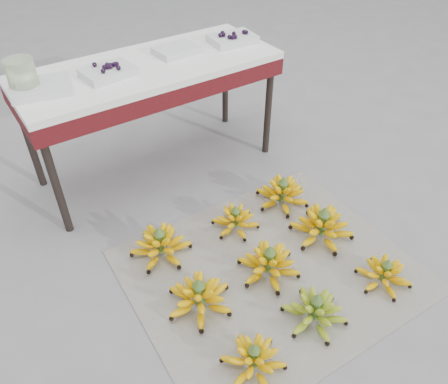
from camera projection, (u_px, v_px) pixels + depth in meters
ground at (283, 266)px, 2.06m from camera, size 60.00×60.00×0.00m
newspaper_mat at (271, 271)px, 2.03m from camera, size 1.29×1.10×0.01m
bunch_front_left at (253, 359)px, 1.63m from camera, size 0.31×0.31×0.15m
bunch_front_center at (315, 311)px, 1.79m from camera, size 0.28×0.28×0.16m
bunch_front_right at (384, 274)px, 1.95m from camera, size 0.30×0.30×0.15m
bunch_mid_left at (199, 297)px, 1.84m from camera, size 0.35×0.35×0.17m
bunch_mid_center at (269, 263)px, 1.98m from camera, size 0.30×0.30×0.17m
bunch_mid_right at (322, 226)px, 2.16m from camera, size 0.34×0.34×0.19m
bunch_back_left at (161, 245)px, 2.07m from camera, size 0.38×0.38×0.18m
bunch_back_center at (235, 220)px, 2.22m from camera, size 0.30×0.30×0.15m
bunch_back_right at (282, 194)px, 2.37m from camera, size 0.33×0.33×0.17m
vendor_table at (150, 77)px, 2.30m from camera, size 1.37×0.55×0.66m
tray_far_left at (41, 88)px, 1.99m from camera, size 0.30×0.24×0.04m
tray_left at (108, 72)px, 2.12m from camera, size 0.26×0.20×0.06m
tray_right at (176, 50)px, 2.34m from camera, size 0.24×0.18×0.04m
tray_far_right at (232, 39)px, 2.46m from camera, size 0.27×0.21×0.06m
glass_jar at (22, 77)px, 1.94m from camera, size 0.17×0.17×0.16m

